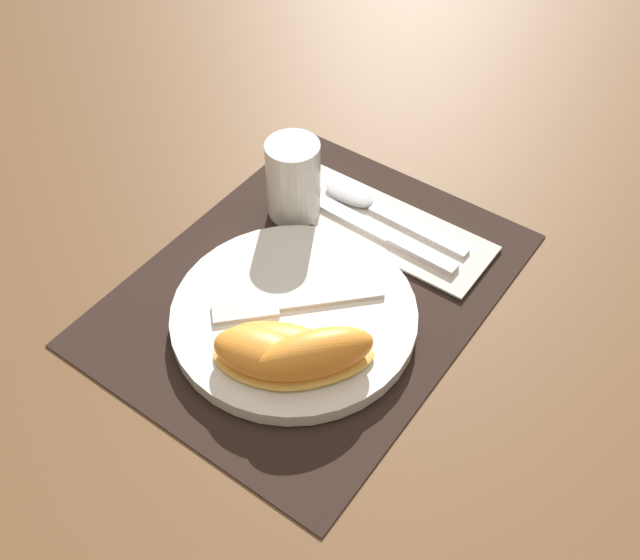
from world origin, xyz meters
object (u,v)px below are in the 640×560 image
at_px(citrus_wedge_0, 263,355).
at_px(knife, 379,232).
at_px(fork, 285,304).
at_px(citrus_wedge_1, 285,348).
at_px(juice_glass, 294,184).
at_px(plate, 294,316).
at_px(spoon, 367,203).
at_px(citrus_wedge_2, 315,356).

bearing_deg(citrus_wedge_0, knife, 3.83).
height_order(fork, citrus_wedge_1, citrus_wedge_1).
distance_m(juice_glass, citrus_wedge_0, 0.24).
height_order(plate, knife, plate).
bearing_deg(fork, juice_glass, 33.95).
bearing_deg(spoon, citrus_wedge_0, -168.54).
bearing_deg(juice_glass, plate, -142.95).
distance_m(knife, citrus_wedge_1, 0.21).
height_order(plate, citrus_wedge_0, citrus_wedge_0).
distance_m(juice_glass, knife, 0.11).
bearing_deg(knife, spoon, 50.08).
xyz_separation_m(citrus_wedge_1, citrus_wedge_2, (0.01, -0.03, 0.01)).
bearing_deg(citrus_wedge_2, knife, 15.78).
relative_size(juice_glass, spoon, 0.50).
relative_size(fork, citrus_wedge_2, 1.14).
xyz_separation_m(fork, citrus_wedge_1, (-0.05, -0.04, 0.01)).
relative_size(knife, citrus_wedge_2, 1.71).
bearing_deg(fork, citrus_wedge_1, -142.59).
bearing_deg(citrus_wedge_1, plate, 28.89).
bearing_deg(fork, knife, -4.91).
distance_m(spoon, citrus_wedge_1, 0.25).
height_order(fork, citrus_wedge_2, citrus_wedge_2).
bearing_deg(citrus_wedge_2, citrus_wedge_1, 99.84).
distance_m(juice_glass, citrus_wedge_2, 0.24).
xyz_separation_m(juice_glass, knife, (0.02, -0.10, -0.04)).
xyz_separation_m(fork, citrus_wedge_2, (-0.05, -0.07, 0.02)).
bearing_deg(spoon, plate, -169.66).
bearing_deg(juice_glass, spoon, -50.35).
height_order(spoon, citrus_wedge_2, citrus_wedge_2).
relative_size(juice_glass, knife, 0.46).
distance_m(citrus_wedge_0, citrus_wedge_2, 0.05).
distance_m(plate, citrus_wedge_1, 0.06).
bearing_deg(citrus_wedge_1, spoon, 14.66).
relative_size(plate, juice_glass, 2.60).
bearing_deg(citrus_wedge_0, citrus_wedge_1, -27.07).
bearing_deg(plate, citrus_wedge_2, -127.24).
bearing_deg(knife, juice_glass, 102.92).
bearing_deg(juice_glass, citrus_wedge_0, -149.82).
distance_m(plate, citrus_wedge_0, 0.08).
distance_m(fork, citrus_wedge_0, 0.08).
bearing_deg(citrus_wedge_0, juice_glass, 30.18).
xyz_separation_m(spoon, fork, (-0.19, -0.02, 0.01)).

